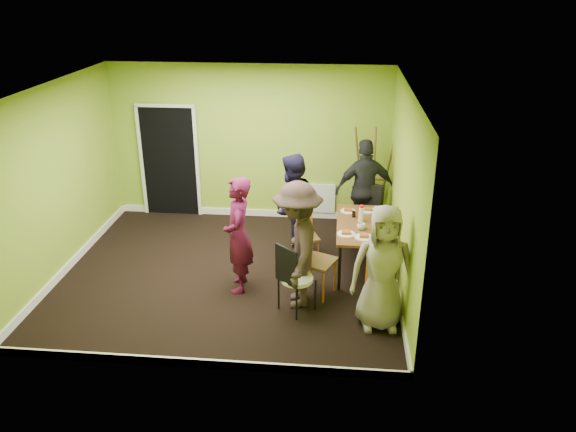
% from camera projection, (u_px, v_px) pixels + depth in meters
% --- Properties ---
extents(ground, '(5.00, 5.00, 0.00)m').
position_uv_depth(ground, '(230.00, 273.00, 8.53)').
color(ground, black).
rests_on(ground, ground).
extents(room_walls, '(5.04, 4.54, 2.82)m').
position_uv_depth(room_walls, '(226.00, 212.00, 8.18)').
color(room_walls, '#8FB02D').
rests_on(room_walls, ground).
extents(dining_table, '(0.90, 1.50, 0.75)m').
position_uv_depth(dining_table, '(367.00, 227.00, 8.40)').
color(dining_table, black).
rests_on(dining_table, ground).
extents(chair_left_far, '(0.45, 0.45, 0.85)m').
position_uv_depth(chair_left_far, '(302.00, 233.00, 8.73)').
color(chair_left_far, orange).
rests_on(chair_left_far, ground).
extents(chair_left_near, '(0.60, 0.59, 1.09)m').
position_uv_depth(chair_left_near, '(312.00, 253.00, 7.80)').
color(chair_left_near, orange).
rests_on(chair_left_near, ground).
extents(chair_back_end, '(0.56, 0.60, 0.99)m').
position_uv_depth(chair_back_end, '(370.00, 202.00, 9.34)').
color(chair_back_end, orange).
rests_on(chair_back_end, ground).
extents(chair_front_end, '(0.45, 0.45, 0.92)m').
position_uv_depth(chair_front_end, '(380.00, 283.00, 7.25)').
color(chair_front_end, orange).
rests_on(chair_front_end, ground).
extents(chair_bentwood, '(0.55, 0.55, 1.00)m').
position_uv_depth(chair_bentwood, '(293.00, 275.00, 7.35)').
color(chair_bentwood, black).
rests_on(chair_bentwood, ground).
extents(easel, '(0.74, 0.69, 1.84)m').
position_uv_depth(easel, '(373.00, 177.00, 9.83)').
color(easel, brown).
rests_on(easel, ground).
extents(plate_near_left, '(0.24, 0.24, 0.01)m').
position_uv_depth(plate_near_left, '(348.00, 211.00, 8.82)').
color(plate_near_left, white).
rests_on(plate_near_left, dining_table).
extents(plate_near_right, '(0.26, 0.26, 0.01)m').
position_uv_depth(plate_near_right, '(346.00, 234.00, 8.04)').
color(plate_near_right, white).
rests_on(plate_near_right, dining_table).
extents(plate_far_back, '(0.26, 0.26, 0.01)m').
position_uv_depth(plate_far_back, '(368.00, 210.00, 8.84)').
color(plate_far_back, white).
rests_on(plate_far_back, dining_table).
extents(plate_far_front, '(0.27, 0.27, 0.01)m').
position_uv_depth(plate_far_front, '(364.00, 237.00, 7.94)').
color(plate_far_front, white).
rests_on(plate_far_front, dining_table).
extents(plate_wall_back, '(0.24, 0.24, 0.01)m').
position_uv_depth(plate_wall_back, '(381.00, 219.00, 8.52)').
color(plate_wall_back, white).
rests_on(plate_wall_back, dining_table).
extents(plate_wall_front, '(0.25, 0.25, 0.01)m').
position_uv_depth(plate_wall_front, '(381.00, 230.00, 8.16)').
color(plate_wall_front, white).
rests_on(plate_wall_front, dining_table).
extents(thermos, '(0.07, 0.07, 0.24)m').
position_uv_depth(thermos, '(361.00, 215.00, 8.40)').
color(thermos, white).
rests_on(thermos, dining_table).
extents(blue_bottle, '(0.08, 0.08, 0.21)m').
position_uv_depth(blue_bottle, '(382.00, 226.00, 8.05)').
color(blue_bottle, '#1638AB').
rests_on(blue_bottle, dining_table).
extents(orange_bottle, '(0.03, 0.03, 0.08)m').
position_uv_depth(orange_bottle, '(359.00, 219.00, 8.46)').
color(orange_bottle, orange).
rests_on(orange_bottle, dining_table).
extents(glass_mid, '(0.06, 0.06, 0.09)m').
position_uv_depth(glass_mid, '(354.00, 214.00, 8.60)').
color(glass_mid, black).
rests_on(glass_mid, dining_table).
extents(glass_back, '(0.06, 0.06, 0.10)m').
position_uv_depth(glass_back, '(376.00, 211.00, 8.70)').
color(glass_back, black).
rests_on(glass_back, dining_table).
extents(glass_front, '(0.06, 0.06, 0.10)m').
position_uv_depth(glass_front, '(374.00, 236.00, 7.88)').
color(glass_front, black).
rests_on(glass_front, dining_table).
extents(cup_a, '(0.12, 0.12, 0.10)m').
position_uv_depth(cup_a, '(361.00, 226.00, 8.18)').
color(cup_a, white).
rests_on(cup_a, dining_table).
extents(cup_b, '(0.09, 0.09, 0.08)m').
position_uv_depth(cup_b, '(377.00, 222.00, 8.35)').
color(cup_b, white).
rests_on(cup_b, dining_table).
extents(person_standing, '(0.48, 0.66, 1.69)m').
position_uv_depth(person_standing, '(238.00, 235.00, 7.80)').
color(person_standing, '#4E0D30').
rests_on(person_standing, ground).
extents(person_left_far, '(0.89, 1.00, 1.70)m').
position_uv_depth(person_left_far, '(292.00, 207.00, 8.71)').
color(person_left_far, '#1A1637').
rests_on(person_left_far, ground).
extents(person_left_near, '(0.75, 1.19, 1.76)m').
position_uv_depth(person_left_near, '(298.00, 245.00, 7.43)').
color(person_left_near, '#332422').
rests_on(person_left_near, ground).
extents(person_back_end, '(1.08, 0.64, 1.73)m').
position_uv_depth(person_back_end, '(365.00, 190.00, 9.39)').
color(person_back_end, black).
rests_on(person_back_end, ground).
extents(person_front_end, '(0.85, 0.58, 1.66)m').
position_uv_depth(person_front_end, '(383.00, 268.00, 6.95)').
color(person_front_end, gray).
rests_on(person_front_end, ground).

